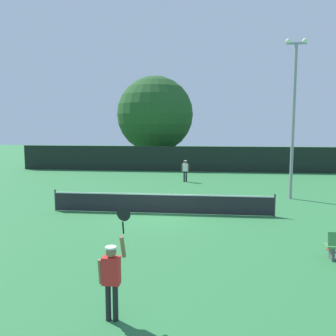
# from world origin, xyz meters

# --- Properties ---
(ground_plane) EXTENTS (120.00, 120.00, 0.00)m
(ground_plane) POSITION_xyz_m (0.00, 0.00, 0.00)
(ground_plane) COLOR #2D723D
(tennis_net) EXTENTS (10.78, 0.08, 1.07)m
(tennis_net) POSITION_xyz_m (0.00, 0.00, 0.51)
(tennis_net) COLOR #232328
(tennis_net) RESTS_ON ground
(perimeter_fence) EXTENTS (31.37, 0.12, 2.35)m
(perimeter_fence) POSITION_xyz_m (0.00, 16.34, 1.18)
(perimeter_fence) COLOR black
(perimeter_fence) RESTS_ON ground
(player_serving) EXTENTS (0.68, 0.39, 2.51)m
(player_serving) POSITION_xyz_m (0.16, -9.58, 1.10)
(player_serving) COLOR red
(player_serving) RESTS_ON ground
(player_receiving) EXTENTS (0.57, 0.24, 1.64)m
(player_receiving) POSITION_xyz_m (0.55, 10.01, 1.00)
(player_receiving) COLOR white
(player_receiving) RESTS_ON ground
(tennis_ball) EXTENTS (0.07, 0.07, 0.07)m
(tennis_ball) POSITION_xyz_m (-0.82, 3.57, 0.03)
(tennis_ball) COLOR #CCE033
(tennis_ball) RESTS_ON ground
(spare_racket) EXTENTS (0.28, 0.52, 0.04)m
(spare_racket) POSITION_xyz_m (6.42, -4.46, 0.02)
(spare_racket) COLOR black
(spare_racket) RESTS_ON ground
(light_pole) EXTENTS (1.18, 0.28, 9.07)m
(light_pole) POSITION_xyz_m (7.05, 4.35, 5.11)
(light_pole) COLOR gray
(light_pole) RESTS_ON ground
(large_tree) EXTENTS (8.28, 8.28, 9.65)m
(large_tree) POSITION_xyz_m (-3.52, 22.11, 5.50)
(large_tree) COLOR brown
(large_tree) RESTS_ON ground
(parked_car_near) EXTENTS (2.48, 4.43, 1.69)m
(parked_car_near) POSITION_xyz_m (-8.25, 24.25, 0.78)
(parked_car_near) COLOR red
(parked_car_near) RESTS_ON ground
(parked_car_mid) EXTENTS (2.14, 4.30, 1.69)m
(parked_car_mid) POSITION_xyz_m (1.43, 24.93, 0.78)
(parked_car_mid) COLOR red
(parked_car_mid) RESTS_ON ground
(parked_car_far) EXTENTS (2.05, 4.27, 1.69)m
(parked_car_far) POSITION_xyz_m (5.90, 24.69, 0.78)
(parked_car_far) COLOR black
(parked_car_far) RESTS_ON ground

